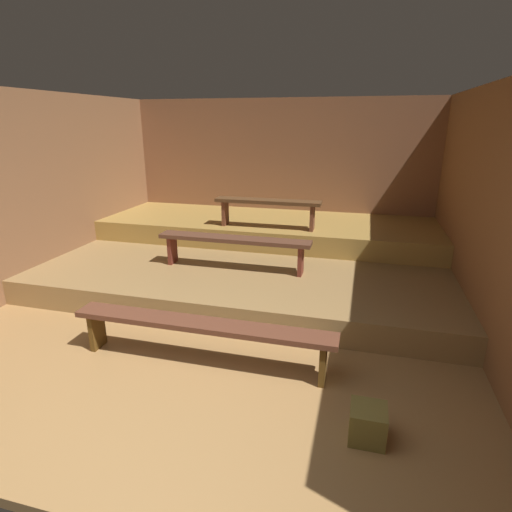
{
  "coord_description": "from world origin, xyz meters",
  "views": [
    {
      "loc": [
        1.45,
        -1.78,
        2.09
      ],
      "look_at": [
        0.21,
        2.88,
        0.5
      ],
      "focal_mm": 28.71,
      "sensor_mm": 36.0,
      "label": 1
    }
  ],
  "objects": [
    {
      "name": "platform_lower",
      "position": [
        0.0,
        3.53,
        0.15
      ],
      "size": [
        5.19,
        3.5,
        0.3
      ],
      "primitive_type": "cube",
      "color": "olive",
      "rests_on": "ground"
    },
    {
      "name": "bench_lower_center",
      "position": [
        -0.08,
        2.9,
        0.64
      ],
      "size": [
        1.94,
        0.25,
        0.41
      ],
      "color": "brown",
      "rests_on": "platform_lower"
    },
    {
      "name": "ground",
      "position": [
        0.0,
        2.64,
        -0.04
      ],
      "size": [
        5.99,
        6.09,
        0.08
      ],
      "primitive_type": "cube",
      "color": "#9E7544"
    },
    {
      "name": "platform_middle",
      "position": [
        0.0,
        4.44,
        0.45
      ],
      "size": [
        5.19,
        1.69,
        0.3
      ],
      "primitive_type": "cube",
      "color": "#A47F3C",
      "rests_on": "platform_lower"
    },
    {
      "name": "wooden_crate_floor",
      "position": [
        1.6,
        0.64,
        0.12
      ],
      "size": [
        0.25,
        0.25,
        0.25
      ],
      "primitive_type": "cube",
      "color": "olive",
      "rests_on": "ground"
    },
    {
      "name": "bench_middle_center",
      "position": [
        0.11,
        3.93,
        0.93
      ],
      "size": [
        1.55,
        0.25,
        0.41
      ],
      "color": "#54361D",
      "rests_on": "platform_middle"
    },
    {
      "name": "bench_floor_center",
      "position": [
        0.15,
        1.22,
        0.35
      ],
      "size": [
        2.4,
        0.25,
        0.41
      ],
      "color": "brown",
      "rests_on": "ground"
    },
    {
      "name": "wall_back",
      "position": [
        0.0,
        5.32,
        1.23
      ],
      "size": [
        5.99,
        0.06,
        2.46
      ],
      "primitive_type": "cube",
      "color": "brown",
      "rests_on": "ground"
    },
    {
      "name": "wall_right",
      "position": [
        2.63,
        2.64,
        1.23
      ],
      "size": [
        0.06,
        6.09,
        2.46
      ],
      "primitive_type": "cube",
      "color": "brown",
      "rests_on": "ground"
    },
    {
      "name": "wall_left",
      "position": [
        -2.63,
        2.64,
        1.23
      ],
      "size": [
        0.06,
        6.09,
        2.46
      ],
      "primitive_type": "cube",
      "color": "brown",
      "rests_on": "ground"
    }
  ]
}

